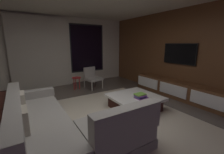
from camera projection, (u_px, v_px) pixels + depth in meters
The scene contains 11 objects.
floor at pixel (99, 123), 3.23m from camera, with size 9.20×9.20×0.00m, color #564C44.
back_wall_with_window at pixel (55, 52), 5.89m from camera, with size 6.60×0.30×2.70m.
media_wall at pixel (189, 54), 4.52m from camera, with size 0.12×7.80×2.70m.
area_rug at pixel (116, 120), 3.32m from camera, with size 3.20×3.80×0.01m, color beige.
sectional_couch at pixel (59, 127), 2.54m from camera, with size 1.98×2.50×0.82m.
coffee_table at pixel (135, 102), 3.86m from camera, with size 1.16×1.16×0.36m.
book_stack_on_coffee_table at pixel (141, 96), 3.66m from camera, with size 0.30×0.23×0.11m.
accent_chair_near_window at pixel (92, 77), 5.70m from camera, with size 0.63×0.65×0.78m.
side_stool at pixel (76, 80), 5.47m from camera, with size 0.32×0.32×0.46m.
media_console at pixel (178, 90), 4.65m from camera, with size 0.46×3.10×0.52m.
mounted_tv at pixel (179, 54), 4.67m from camera, with size 0.05×1.09×0.63m.
Camera 1 is at (-1.33, -2.63, 1.67)m, focal length 24.11 mm.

